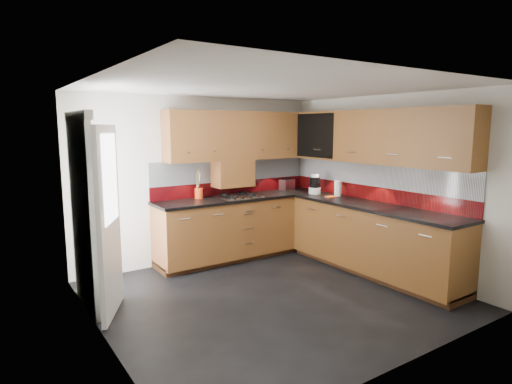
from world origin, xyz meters
TOP-DOWN VIEW (x-y plane):
  - room at (0.00, 0.00)m, footprint 4.00×3.80m
  - base_cabinets at (1.07, 0.72)m, footprint 2.70×3.20m
  - countertop at (1.05, 0.70)m, footprint 2.72×3.22m
  - backsplash at (1.28, 0.93)m, footprint 2.70×3.20m
  - upper_cabinets at (1.23, 0.78)m, footprint 2.50×3.20m
  - extractor_hood at (0.45, 1.64)m, footprint 0.60×0.33m
  - glass_cabinet at (1.71, 1.07)m, footprint 0.32×0.80m
  - back_door at (-1.78, 0.75)m, footprint 0.42×1.19m
  - gas_hob at (0.45, 1.47)m, footprint 0.60×0.52m
  - utensil_pot at (-0.10, 1.67)m, footprint 0.12×0.12m
  - toaster at (1.50, 1.66)m, footprint 0.27×0.20m
  - food_processor at (1.60, 1.08)m, footprint 0.18×0.18m
  - paper_towel at (1.74, 0.72)m, footprint 0.12×0.12m
  - orange_cloth at (1.57, 0.68)m, footprint 0.16×0.14m

SIDE VIEW (x-z plane):
  - base_cabinets at x=1.07m, z-range -0.04..0.91m
  - countertop at x=1.05m, z-range 0.90..0.94m
  - orange_cloth at x=1.57m, z-range 0.94..0.96m
  - gas_hob at x=0.45m, z-range 0.93..0.98m
  - toaster at x=1.50m, z-range 0.94..1.12m
  - back_door at x=-1.78m, z-range 0.01..2.05m
  - utensil_pot at x=-0.10m, z-range 0.82..1.25m
  - paper_towel at x=1.74m, z-range 0.94..1.17m
  - food_processor at x=1.60m, z-range 0.93..1.23m
  - backsplash at x=1.28m, z-range 0.94..1.48m
  - extractor_hood at x=0.45m, z-range 1.08..1.48m
  - room at x=0.00m, z-range 0.18..2.82m
  - upper_cabinets at x=1.23m, z-range 1.48..2.20m
  - glass_cabinet at x=1.71m, z-range 1.54..2.20m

